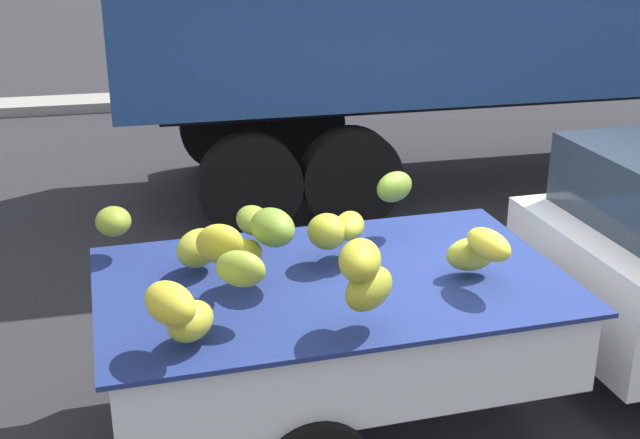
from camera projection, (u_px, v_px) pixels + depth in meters
ground at (480, 388)px, 5.98m from camera, size 220.00×220.00×0.00m
curb_strip at (268, 95)px, 14.57m from camera, size 80.00×0.80×0.16m
pickup_truck at (607, 271)px, 5.73m from camera, size 5.22×2.01×1.70m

